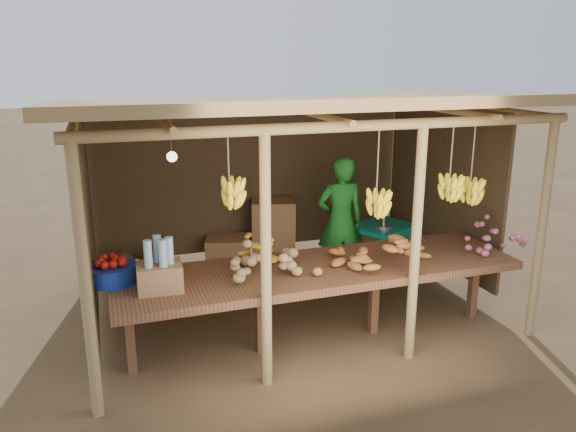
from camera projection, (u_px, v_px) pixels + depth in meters
name	position (u px, v px, depth m)	size (l,w,h in m)	color
ground	(288.00, 303.00, 6.48)	(60.00, 60.00, 0.00)	brown
stall_structure	(291.00, 139.00, 5.91)	(4.70, 3.50, 2.43)	#9E8151
counter	(320.00, 272.00, 5.41)	(3.90, 1.05, 0.80)	brown
potato_heap	(262.00, 256.00, 5.14)	(0.97, 0.58, 0.37)	#987B4E
sweet_potato_heap	(385.00, 246.00, 5.42)	(0.91, 0.55, 0.36)	#AC672C
onion_heap	(496.00, 234.00, 5.80)	(0.75, 0.45, 0.35)	#BF5C78
banana_pile	(261.00, 242.00, 5.57)	(0.54, 0.32, 0.34)	yellow
tomato_basin	(112.00, 271.00, 5.00)	(0.45, 0.45, 0.24)	navy
bottle_box	(159.00, 270.00, 4.80)	(0.39, 0.32, 0.48)	olive
vendor	(340.00, 221.00, 6.87)	(0.59, 0.39, 1.61)	#1A7522
tarp_crate	(382.00, 248.00, 7.28)	(0.92, 0.87, 0.87)	brown
carton_stack	(259.00, 240.00, 7.46)	(1.31, 0.62, 0.91)	olive
burlap_sacks	(138.00, 269.00, 6.83)	(0.83, 0.43, 0.59)	#4E3A24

